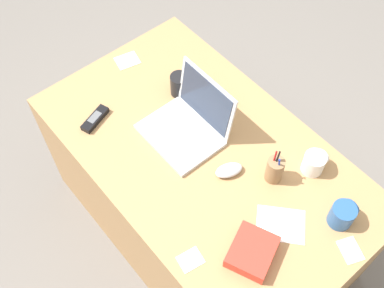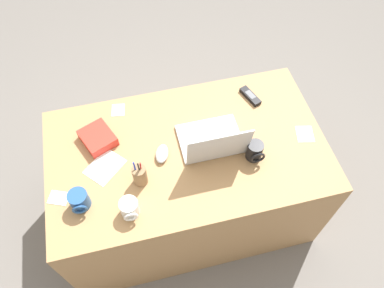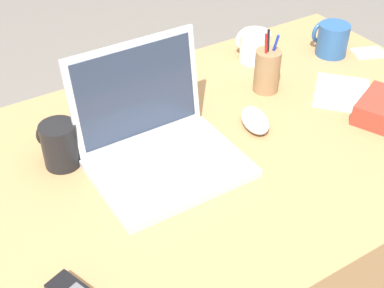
{
  "view_description": "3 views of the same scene",
  "coord_description": "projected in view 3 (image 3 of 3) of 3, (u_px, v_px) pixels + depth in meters",
  "views": [
    {
      "loc": [
        0.76,
        -0.71,
        2.31
      ],
      "look_at": [
        -0.05,
        -0.03,
        0.74
      ],
      "focal_mm": 44.42,
      "sensor_mm": 36.0,
      "label": 1
    },
    {
      "loc": [
        0.22,
        1.0,
        2.29
      ],
      "look_at": [
        -0.02,
        0.03,
        0.79
      ],
      "focal_mm": 34.92,
      "sensor_mm": 36.0,
      "label": 2
    },
    {
      "loc": [
        -0.55,
        -0.79,
        1.45
      ],
      "look_at": [
        -0.08,
        -0.04,
        0.76
      ],
      "focal_mm": 49.6,
      "sensor_mm": 36.0,
      "label": 3
    }
  ],
  "objects": [
    {
      "name": "pen_holder",
      "position": [
        267.0,
        70.0,
        1.37
      ],
      "size": [
        0.07,
        0.07,
        0.17
      ],
      "color": "olive",
      "rests_on": "desk"
    },
    {
      "name": "computer_mouse",
      "position": [
        255.0,
        120.0,
        1.26
      ],
      "size": [
        0.1,
        0.12,
        0.04
      ],
      "primitive_type": "ellipsoid",
      "rotation": [
        0.0,
        0.0,
        -0.34
      ],
      "color": "silver",
      "rests_on": "desk"
    },
    {
      "name": "laptop",
      "position": [
        159.0,
        143.0,
        1.14
      ],
      "size": [
        0.32,
        0.28,
        0.24
      ],
      "color": "silver",
      "rests_on": "desk"
    },
    {
      "name": "desk",
      "position": [
        209.0,
        249.0,
        1.43
      ],
      "size": [
        1.42,
        0.83,
        0.7
      ],
      "primitive_type": "cube",
      "color": "#A87C4F",
      "rests_on": "ground"
    },
    {
      "name": "coffee_mug_spare",
      "position": [
        60.0,
        144.0,
        1.14
      ],
      "size": [
        0.08,
        0.09,
        0.1
      ],
      "color": "black",
      "rests_on": "desk"
    },
    {
      "name": "paper_note_front",
      "position": [
        369.0,
        53.0,
        1.57
      ],
      "size": [
        0.11,
        0.1,
        0.0
      ],
      "primitive_type": "cube",
      "rotation": [
        0.0,
        0.0,
        -0.4
      ],
      "color": "white",
      "rests_on": "desk"
    },
    {
      "name": "coffee_mug_white",
      "position": [
        332.0,
        39.0,
        1.54
      ],
      "size": [
        0.09,
        0.1,
        0.09
      ],
      "color": "#26518C",
      "rests_on": "desk"
    },
    {
      "name": "paper_note_right",
      "position": [
        342.0,
        93.0,
        1.39
      ],
      "size": [
        0.22,
        0.22,
        0.0
      ],
      "primitive_type": "cube",
      "rotation": [
        0.0,
        0.0,
        0.73
      ],
      "color": "white",
      "rests_on": "desk"
    },
    {
      "name": "coffee_mug_tall",
      "position": [
        254.0,
        46.0,
        1.51
      ],
      "size": [
        0.09,
        0.1,
        0.09
      ],
      "color": "white",
      "rests_on": "desk"
    }
  ]
}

